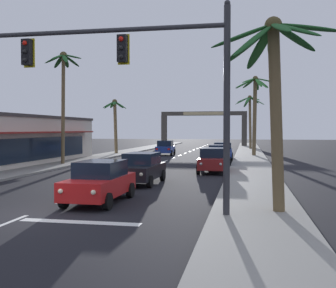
{
  "coord_description": "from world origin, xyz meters",
  "views": [
    {
      "loc": [
        7.39,
        -12.82,
        2.96
      ],
      "look_at": [
        3.42,
        8.0,
        2.2
      ],
      "focal_mm": 43.93,
      "sensor_mm": 36.0,
      "label": 1
    }
  ],
  "objects_px": {
    "sedan_parked_nearest_kerb": "(213,160)",
    "sedan_parked_mid_kerb": "(219,155)",
    "palm_left_second": "(63,83)",
    "palm_right_third": "(255,100)",
    "sedan_lead_at_stop_bar": "(100,181)",
    "sedan_third_in_queue": "(141,168)",
    "sedan_oncoming_far": "(165,148)",
    "sedan_parked_far_kerb": "(223,151)",
    "town_gateway_arch": "(204,123)",
    "traffic_signal_mast": "(127,67)",
    "palm_left_third": "(115,117)",
    "palm_right_nearest": "(274,73)",
    "palm_right_farthest": "(250,111)"
  },
  "relations": [
    {
      "from": "traffic_signal_mast",
      "to": "palm_right_third",
      "type": "bearing_deg",
      "value": 81.35
    },
    {
      "from": "sedan_lead_at_stop_bar",
      "to": "sedan_parked_mid_kerb",
      "type": "height_order",
      "value": "same"
    },
    {
      "from": "sedan_oncoming_far",
      "to": "sedan_parked_far_kerb",
      "type": "distance_m",
      "value": 9.2
    },
    {
      "from": "sedan_third_in_queue",
      "to": "sedan_oncoming_far",
      "type": "bearing_deg",
      "value": 98.16
    },
    {
      "from": "sedan_third_in_queue",
      "to": "palm_right_farthest",
      "type": "relative_size",
      "value": 0.56
    },
    {
      "from": "sedan_parked_nearest_kerb",
      "to": "sedan_parked_mid_kerb",
      "type": "relative_size",
      "value": 1.0
    },
    {
      "from": "sedan_oncoming_far",
      "to": "palm_right_farthest",
      "type": "xyz_separation_m",
      "value": [
        9.65,
        15.07,
        4.8
      ]
    },
    {
      "from": "sedan_oncoming_far",
      "to": "sedan_parked_far_kerb",
      "type": "height_order",
      "value": "same"
    },
    {
      "from": "sedan_parked_far_kerb",
      "to": "sedan_lead_at_stop_bar",
      "type": "bearing_deg",
      "value": -98.26
    },
    {
      "from": "sedan_lead_at_stop_bar",
      "to": "sedan_third_in_queue",
      "type": "relative_size",
      "value": 1.0
    },
    {
      "from": "sedan_parked_far_kerb",
      "to": "palm_right_third",
      "type": "height_order",
      "value": "palm_right_third"
    },
    {
      "from": "sedan_third_in_queue",
      "to": "palm_left_third",
      "type": "height_order",
      "value": "palm_left_third"
    },
    {
      "from": "palm_right_farthest",
      "to": "town_gateway_arch",
      "type": "relative_size",
      "value": 0.53
    },
    {
      "from": "palm_left_second",
      "to": "palm_right_third",
      "type": "height_order",
      "value": "palm_left_second"
    },
    {
      "from": "sedan_parked_far_kerb",
      "to": "town_gateway_arch",
      "type": "height_order",
      "value": "town_gateway_arch"
    },
    {
      "from": "palm_right_third",
      "to": "traffic_signal_mast",
      "type": "bearing_deg",
      "value": -98.65
    },
    {
      "from": "sedan_parked_mid_kerb",
      "to": "sedan_parked_nearest_kerb",
      "type": "bearing_deg",
      "value": -90.66
    },
    {
      "from": "palm_right_farthest",
      "to": "sedan_parked_mid_kerb",
      "type": "bearing_deg",
      "value": -95.54
    },
    {
      "from": "palm_right_third",
      "to": "palm_right_farthest",
      "type": "xyz_separation_m",
      "value": [
        -0.39,
        15.63,
        -0.49
      ]
    },
    {
      "from": "sedan_parked_nearest_kerb",
      "to": "sedan_parked_far_kerb",
      "type": "height_order",
      "value": "same"
    },
    {
      "from": "sedan_parked_mid_kerb",
      "to": "palm_right_farthest",
      "type": "distance_m",
      "value": 28.12
    },
    {
      "from": "sedan_parked_far_kerb",
      "to": "palm_right_farthest",
      "type": "distance_m",
      "value": 21.85
    },
    {
      "from": "sedan_parked_mid_kerb",
      "to": "traffic_signal_mast",
      "type": "bearing_deg",
      "value": -95.18
    },
    {
      "from": "sedan_third_in_queue",
      "to": "sedan_parked_far_kerb",
      "type": "bearing_deg",
      "value": 79.86
    },
    {
      "from": "sedan_oncoming_far",
      "to": "palm_right_third",
      "type": "xyz_separation_m",
      "value": [
        10.04,
        -0.56,
        5.29
      ]
    },
    {
      "from": "palm_left_second",
      "to": "town_gateway_arch",
      "type": "bearing_deg",
      "value": 79.67
    },
    {
      "from": "sedan_oncoming_far",
      "to": "palm_left_third",
      "type": "relative_size",
      "value": 0.69
    },
    {
      "from": "sedan_oncoming_far",
      "to": "palm_right_farthest",
      "type": "relative_size",
      "value": 0.57
    },
    {
      "from": "sedan_parked_nearest_kerb",
      "to": "traffic_signal_mast",
      "type": "bearing_deg",
      "value": -96.94
    },
    {
      "from": "palm_left_third",
      "to": "town_gateway_arch",
      "type": "distance_m",
      "value": 26.65
    },
    {
      "from": "sedan_lead_at_stop_bar",
      "to": "sedan_third_in_queue",
      "type": "xyz_separation_m",
      "value": [
        0.22,
        5.86,
        0.0
      ]
    },
    {
      "from": "palm_left_third",
      "to": "palm_right_third",
      "type": "distance_m",
      "value": 16.31
    },
    {
      "from": "sedan_parked_far_kerb",
      "to": "sedan_parked_nearest_kerb",
      "type": "bearing_deg",
      "value": -90.03
    },
    {
      "from": "sedan_oncoming_far",
      "to": "palm_left_second",
      "type": "relative_size",
      "value": 0.48
    },
    {
      "from": "sedan_lead_at_stop_bar",
      "to": "town_gateway_arch",
      "type": "xyz_separation_m",
      "value": [
        -1.59,
        56.42,
        3.16
      ]
    },
    {
      "from": "palm_right_nearest",
      "to": "town_gateway_arch",
      "type": "distance_m",
      "value": 58.2
    },
    {
      "from": "sedan_parked_nearest_kerb",
      "to": "palm_left_third",
      "type": "xyz_separation_m",
      "value": [
        -13.07,
        18.53,
        3.61
      ]
    },
    {
      "from": "palm_left_third",
      "to": "palm_right_nearest",
      "type": "distance_m",
      "value": 36.03
    },
    {
      "from": "traffic_signal_mast",
      "to": "palm_left_third",
      "type": "xyz_separation_m",
      "value": [
        -11.3,
        33.11,
        -0.62
      ]
    },
    {
      "from": "sedan_lead_at_stop_bar",
      "to": "sedan_parked_far_kerb",
      "type": "height_order",
      "value": "same"
    },
    {
      "from": "traffic_signal_mast",
      "to": "sedan_oncoming_far",
      "type": "relative_size",
      "value": 2.38
    },
    {
      "from": "sedan_oncoming_far",
      "to": "traffic_signal_mast",
      "type": "bearing_deg",
      "value": -81.11
    },
    {
      "from": "sedan_parked_nearest_kerb",
      "to": "sedan_parked_far_kerb",
      "type": "distance_m",
      "value": 12.15
    },
    {
      "from": "traffic_signal_mast",
      "to": "sedan_lead_at_stop_bar",
      "type": "relative_size",
      "value": 2.4
    },
    {
      "from": "sedan_oncoming_far",
      "to": "sedan_parked_nearest_kerb",
      "type": "xyz_separation_m",
      "value": [
        6.9,
        -18.22,
        0.0
      ]
    },
    {
      "from": "traffic_signal_mast",
      "to": "palm_left_second",
      "type": "relative_size",
      "value": 1.15
    },
    {
      "from": "sedan_parked_mid_kerb",
      "to": "palm_right_nearest",
      "type": "height_order",
      "value": "palm_right_nearest"
    },
    {
      "from": "palm_left_second",
      "to": "palm_right_third",
      "type": "distance_m",
      "value": 21.16
    },
    {
      "from": "palm_right_nearest",
      "to": "palm_right_farthest",
      "type": "bearing_deg",
      "value": 90.52
    },
    {
      "from": "palm_right_farthest",
      "to": "traffic_signal_mast",
      "type": "bearing_deg",
      "value": -95.39
    }
  ]
}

